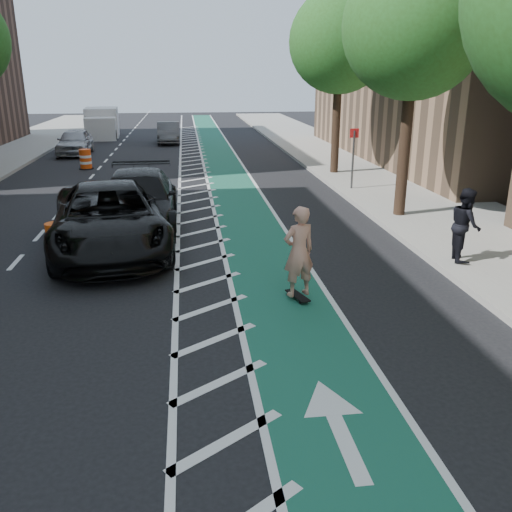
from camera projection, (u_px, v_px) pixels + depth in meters
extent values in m
plane|color=black|center=(128.00, 345.00, 9.38)|extent=(120.00, 120.00, 0.00)
cube|color=#195A4E|center=(242.00, 207.00, 19.14)|extent=(2.00, 90.00, 0.01)
cube|color=silver|center=(199.00, 208.00, 18.96)|extent=(1.40, 90.00, 0.01)
cube|color=gray|center=(417.00, 200.00, 19.90)|extent=(5.00, 90.00, 0.15)
cube|color=gray|center=(353.00, 201.00, 19.60)|extent=(0.12, 90.00, 0.16)
cylinder|color=#382619|center=(401.00, 149.00, 17.15)|extent=(0.36, 0.36, 4.40)
sphere|color=#244F1A|center=(411.00, 26.00, 16.00)|extent=(4.20, 4.20, 4.20)
cylinder|color=#382619|center=(335.00, 126.00, 24.67)|extent=(0.36, 0.36, 4.40)
sphere|color=#244F1A|center=(338.00, 41.00, 23.52)|extent=(4.20, 4.20, 4.20)
cylinder|color=#4C4C4C|center=(353.00, 162.00, 21.19)|extent=(0.08, 0.08, 2.40)
cube|color=red|center=(354.00, 133.00, 20.84)|extent=(0.35, 0.02, 0.35)
cube|color=black|center=(298.00, 295.00, 11.27)|extent=(0.43, 0.77, 0.03)
cylinder|color=black|center=(289.00, 294.00, 11.47)|extent=(0.04, 0.06, 0.06)
cylinder|color=black|center=(295.00, 293.00, 11.53)|extent=(0.04, 0.06, 0.06)
cylinder|color=black|center=(300.00, 303.00, 11.05)|extent=(0.04, 0.06, 0.06)
cylinder|color=black|center=(307.00, 302.00, 11.11)|extent=(0.04, 0.06, 0.06)
imported|color=tan|center=(299.00, 252.00, 10.97)|extent=(0.80, 0.64, 1.89)
imported|color=black|center=(110.00, 218.00, 14.21)|extent=(3.72, 6.58, 1.73)
imported|color=black|center=(138.00, 200.00, 16.38)|extent=(2.41, 5.77, 1.66)
imported|color=#A4A4AA|center=(75.00, 142.00, 31.30)|extent=(1.83, 4.36, 1.47)
imported|color=#4F5054|center=(169.00, 133.00, 36.62)|extent=(1.53, 4.22, 1.39)
imported|color=black|center=(465.00, 225.00, 12.96)|extent=(0.85, 0.99, 1.78)
cube|color=silver|center=(102.00, 122.00, 40.33)|extent=(2.57, 3.53, 2.09)
cube|color=silver|center=(101.00, 129.00, 38.09)|extent=(2.23, 1.84, 1.57)
cylinder|color=black|center=(87.00, 136.00, 37.65)|extent=(0.32, 0.75, 0.73)
cylinder|color=black|center=(115.00, 135.00, 38.02)|extent=(0.32, 0.75, 0.73)
cylinder|color=black|center=(91.00, 131.00, 41.14)|extent=(0.32, 0.75, 0.73)
cylinder|color=black|center=(116.00, 130.00, 41.51)|extent=(0.32, 0.75, 0.73)
cylinder|color=#FF540D|center=(57.00, 241.00, 13.71)|extent=(0.53, 0.53, 0.91)
cylinder|color=silver|center=(58.00, 246.00, 13.76)|extent=(0.54, 0.54, 0.12)
cylinder|color=silver|center=(57.00, 236.00, 13.67)|extent=(0.54, 0.54, 0.12)
cylinder|color=black|center=(59.00, 257.00, 13.85)|extent=(0.67, 0.67, 0.04)
cylinder|color=#D75E0B|center=(103.00, 197.00, 18.88)|extent=(0.46, 0.46, 0.80)
cylinder|color=silver|center=(104.00, 200.00, 18.93)|extent=(0.47, 0.47, 0.11)
cylinder|color=silver|center=(103.00, 193.00, 18.85)|extent=(0.47, 0.47, 0.11)
cylinder|color=black|center=(104.00, 207.00, 19.01)|extent=(0.59, 0.59, 0.04)
cylinder|color=#E7430C|center=(86.00, 159.00, 26.63)|extent=(0.56, 0.56, 0.97)
cylinder|color=silver|center=(86.00, 162.00, 26.68)|extent=(0.57, 0.57, 0.13)
cylinder|color=silver|center=(85.00, 156.00, 26.58)|extent=(0.57, 0.57, 0.13)
cylinder|color=black|center=(87.00, 169.00, 26.77)|extent=(0.71, 0.71, 0.04)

